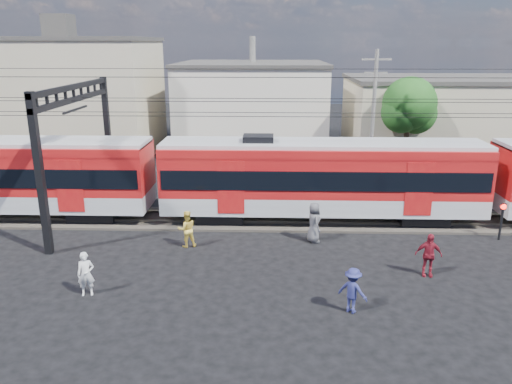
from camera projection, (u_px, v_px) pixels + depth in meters
ground at (278, 295)px, 18.22m from camera, size 120.00×120.00×0.00m
track_bed at (277, 220)px, 25.86m from camera, size 70.00×3.40×0.12m
rail_near at (277, 222)px, 25.11m from camera, size 70.00×0.12×0.12m
rail_far at (277, 213)px, 26.54m from camera, size 70.00×0.12×0.12m
commuter_train at (326, 176)px, 25.11m from camera, size 50.30×3.08×4.17m
catenary at (103, 121)px, 24.68m from camera, size 70.00×9.30×7.52m
building_west at (66, 97)px, 40.40m from camera, size 14.28×10.20×9.30m
building_midwest at (253, 106)px, 43.08m from camera, size 12.24×12.24×7.30m
building_mideast at (451, 117)px, 39.85m from camera, size 16.32×10.20×6.30m
utility_pole_mid at (373, 115)px, 31.09m from camera, size 1.80×0.24×8.50m
tree_near at (412, 107)px, 33.91m from camera, size 3.82×3.64×6.72m
pedestrian_a at (86, 274)px, 18.05m from camera, size 0.68×0.53×1.66m
pedestrian_b at (187, 229)px, 22.37m from camera, size 0.98×0.87×1.69m
pedestrian_c at (353, 290)px, 16.90m from camera, size 1.20×1.06×1.61m
pedestrian_d at (428, 255)px, 19.53m from camera, size 1.08×0.54×1.77m
pedestrian_e at (314, 222)px, 22.91m from camera, size 0.84×1.05×1.88m
crossing_signal at (502, 215)px, 23.02m from camera, size 0.26×0.26×1.80m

